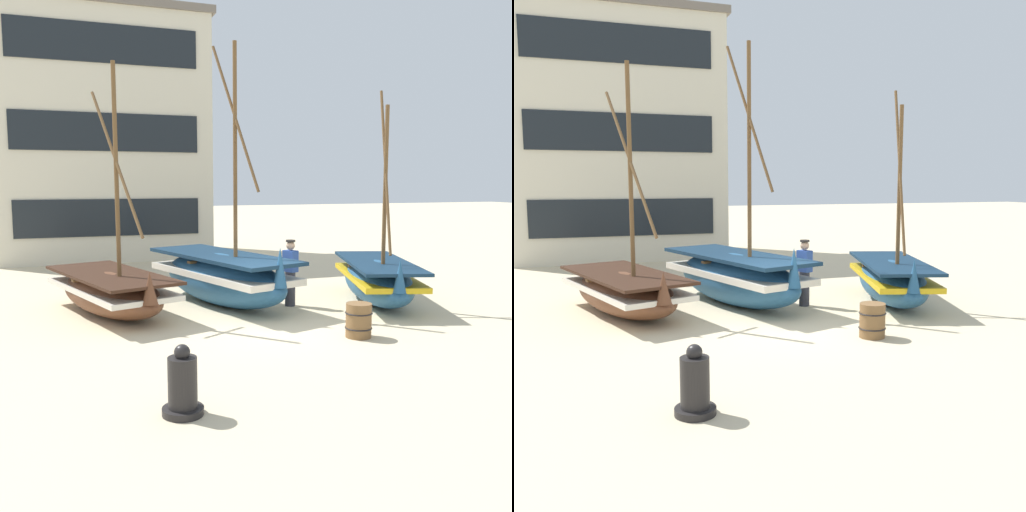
# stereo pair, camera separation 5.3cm
# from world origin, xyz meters

# --- Properties ---
(ground_plane) EXTENTS (120.00, 120.00, 0.00)m
(ground_plane) POSITION_xyz_m (0.00, 0.00, 0.00)
(ground_plane) COLOR beige
(fishing_boat_near_left) EXTENTS (2.92, 4.64, 5.77)m
(fishing_boat_near_left) POSITION_xyz_m (-3.23, 2.20, 0.56)
(fishing_boat_near_left) COLOR brown
(fishing_boat_near_left) RESTS_ON ground
(fishing_boat_centre_large) EXTENTS (2.78, 4.56, 5.42)m
(fishing_boat_centre_large) POSITION_xyz_m (3.45, 1.23, 0.61)
(fishing_boat_centre_large) COLOR #23517A
(fishing_boat_centre_large) RESTS_ON ground
(fishing_boat_far_right) EXTENTS (3.02, 5.12, 6.48)m
(fishing_boat_far_right) POSITION_xyz_m (-0.43, 2.35, 0.73)
(fishing_boat_far_right) COLOR #23517A
(fishing_boat_far_right) RESTS_ON ground
(fisherman_by_hull) EXTENTS (0.35, 0.42, 1.68)m
(fisherman_by_hull) POSITION_xyz_m (1.13, 1.59, 0.83)
(fisherman_by_hull) COLOR #33333D
(fisherman_by_hull) RESTS_ON ground
(capstan_winch) EXTENTS (0.57, 0.57, 0.98)m
(capstan_winch) POSITION_xyz_m (-2.90, -4.20, 0.39)
(capstan_winch) COLOR black
(capstan_winch) RESTS_ON ground
(wooden_barrel) EXTENTS (0.56, 0.56, 0.70)m
(wooden_barrel) POSITION_xyz_m (1.29, -1.59, 0.35)
(wooden_barrel) COLOR brown
(wooden_barrel) RESTS_ON ground
(harbor_building_main) EXTENTS (8.54, 5.41, 9.94)m
(harbor_building_main) POSITION_xyz_m (-2.42, 13.50, 4.98)
(harbor_building_main) COLOR beige
(harbor_building_main) RESTS_ON ground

